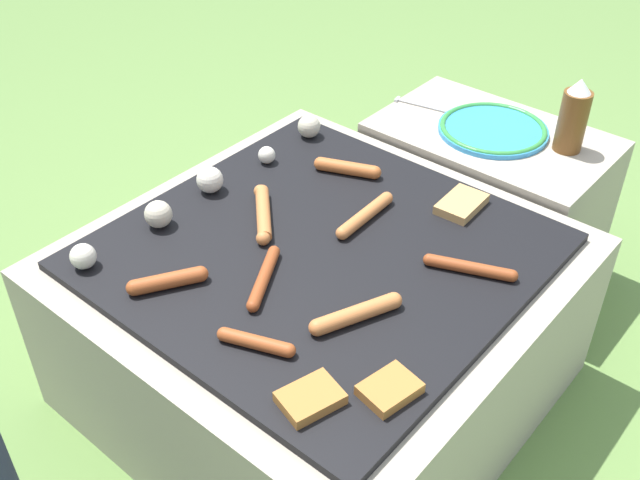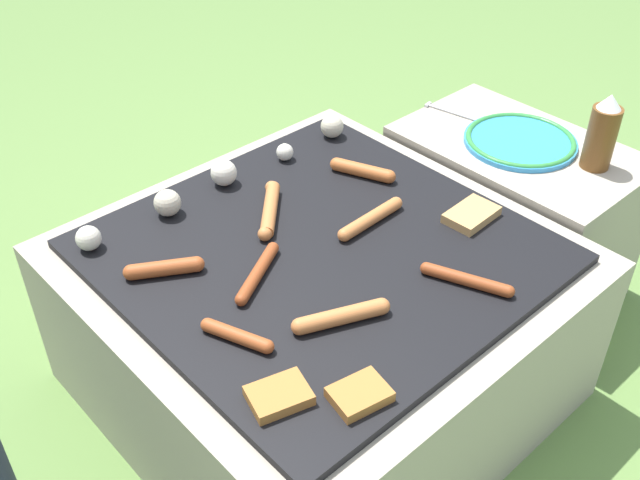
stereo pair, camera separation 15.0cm
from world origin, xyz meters
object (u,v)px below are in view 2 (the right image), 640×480
at_px(sausage_front_center, 362,170).
at_px(fork_utensil, 452,112).
at_px(condiment_bottle, 602,133).
at_px(plate_colorful, 520,141).

bearing_deg(sausage_front_center, fork_utensil, 8.05).
xyz_separation_m(sausage_front_center, condiment_bottle, (0.43, -0.34, 0.07)).
relative_size(sausage_front_center, condiment_bottle, 0.81).
xyz_separation_m(plate_colorful, condiment_bottle, (0.04, -0.18, 0.08)).
bearing_deg(condiment_bottle, sausage_front_center, 142.03).
distance_m(sausage_front_center, plate_colorful, 0.42).
bearing_deg(condiment_bottle, plate_colorful, 103.11).
bearing_deg(condiment_bottle, fork_utensil, 96.22).
xyz_separation_m(sausage_front_center, plate_colorful, (0.39, -0.16, -0.01)).
distance_m(plate_colorful, condiment_bottle, 0.20).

